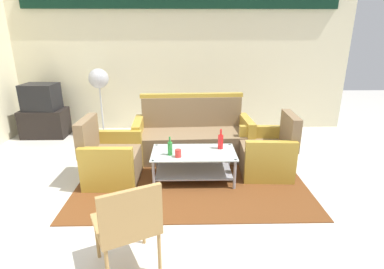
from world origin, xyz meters
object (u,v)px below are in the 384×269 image
Objects in this scene: couch at (193,138)px; cup at (178,153)px; tv_stand at (45,123)px; pedestal_fan at (99,82)px; wicker_chair at (128,222)px; bottle_green at (170,148)px; television at (41,97)px; armchair_right at (268,154)px; coffee_table at (194,162)px; armchair_left at (111,160)px; bottle_red at (221,141)px.

cup is (-0.21, -0.99, 0.14)m from couch.
tv_stand is 0.63× the size of pedestal_fan.
pedestal_fan reaches higher than wicker_chair.
television reaches higher than bottle_green.
wicker_chair is at bearing 126.17° from television.
armchair_right is at bearing 23.22° from wicker_chair.
coffee_table is at bearing 38.96° from cup.
tv_stand is (-3.81, 1.66, -0.03)m from armchair_right.
couch is 2.97m from tv_stand.
tv_stand is at bearing -177.34° from pedestal_fan.
television reaches higher than coffee_table.
tv_stand is at bearing -136.29° from armchair_left.
pedestal_fan reaches higher than couch.
couch is 6.68× the size of bottle_red.
coffee_table is 0.39m from bottle_green.
television is 1.11m from pedestal_fan.
tv_stand is 1.27× the size of television.
coffee_table is at bearing 45.18° from wicker_chair.
armchair_left reaches higher than tv_stand.
tv_stand is (-1.66, 1.83, -0.03)m from armchair_left.
tv_stand is (-3.13, 1.76, -0.25)m from bottle_red.
armchair_right is 2.46m from wicker_chair.
armchair_right is 1.40m from bottle_green.
television reaches higher than armchair_left.
bottle_red is 0.22× the size of pedestal_fan.
armchair_right is (2.15, 0.17, 0.00)m from armchair_left.
coffee_table is 1.75m from wicker_chair.
bottle_red is at bearing 101.20° from armchair_right.
bottle_red is (1.47, 0.07, 0.23)m from armchair_left.
armchair_left is 3.10× the size of bottle_red.
television reaches higher than couch.
coffee_table is 1.38× the size of tv_stand.
couch reaches higher than bottle_red.
wicker_chair reaches higher than bottle_red.
armchair_right is 0.77× the size of coffee_table.
armchair_right is 4.16m from tv_stand.
bottle_green reaches higher than tv_stand.
television is (-3.81, 1.66, 0.47)m from armchair_right.
pedestal_fan is (-0.58, 1.88, 0.73)m from armchair_left.
bottle_green is 0.70m from bottle_red.
armchair_right is 8.50× the size of cup.
cup is 0.08× the size of pedestal_fan.
armchair_right is 1.06× the size of tv_stand.
armchair_right is 1.01× the size of wicker_chair.
bottle_red is 2.78m from pedestal_fan.
pedestal_fan is at bearing 60.80° from armchair_right.
bottle_red is at bearing 154.71° from television.
armchair_left is 0.67× the size of pedestal_fan.
couch is at bearing 116.50° from bottle_red.
armchair_left reaches higher than bottle_red.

